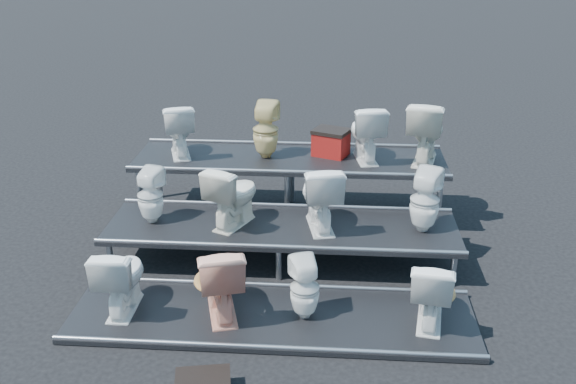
# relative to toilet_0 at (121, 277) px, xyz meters

# --- Properties ---
(ground) EXTENTS (80.00, 80.00, 0.00)m
(ground) POSITION_rel_toilet_0_xyz_m (1.56, 1.30, -0.44)
(ground) COLOR black
(ground) RESTS_ON ground
(tier_front) EXTENTS (4.20, 1.20, 0.06)m
(tier_front) POSITION_rel_toilet_0_xyz_m (1.56, 0.00, -0.41)
(tier_front) COLOR black
(tier_front) RESTS_ON ground
(tier_mid) EXTENTS (4.20, 1.20, 0.46)m
(tier_mid) POSITION_rel_toilet_0_xyz_m (1.56, 1.30, -0.21)
(tier_mid) COLOR black
(tier_mid) RESTS_ON ground
(tier_back) EXTENTS (4.20, 1.20, 0.86)m
(tier_back) POSITION_rel_toilet_0_xyz_m (1.56, 2.60, -0.01)
(tier_back) COLOR black
(tier_back) RESTS_ON ground
(toilet_0) EXTENTS (0.43, 0.75, 0.76)m
(toilet_0) POSITION_rel_toilet_0_xyz_m (0.00, 0.00, 0.00)
(toilet_0) COLOR white
(toilet_0) RESTS_ON tier_front
(toilet_1) EXTENTS (0.66, 0.90, 0.82)m
(toilet_1) POSITION_rel_toilet_0_xyz_m (1.04, 0.00, 0.03)
(toilet_1) COLOR #ECA388
(toilet_1) RESTS_ON tier_front
(toilet_2) EXTENTS (0.38, 0.39, 0.67)m
(toilet_2) POSITION_rel_toilet_0_xyz_m (1.90, 0.00, -0.05)
(toilet_2) COLOR white
(toilet_2) RESTS_ON tier_front
(toilet_3) EXTENTS (0.53, 0.79, 0.74)m
(toilet_3) POSITION_rel_toilet_0_xyz_m (3.17, 0.00, -0.01)
(toilet_3) COLOR white
(toilet_3) RESTS_ON tier_front
(toilet_4) EXTENTS (0.38, 0.38, 0.68)m
(toilet_4) POSITION_rel_toilet_0_xyz_m (-0.02, 1.30, 0.36)
(toilet_4) COLOR white
(toilet_4) RESTS_ON tier_mid
(toilet_5) EXTENTS (0.70, 0.86, 0.76)m
(toilet_5) POSITION_rel_toilet_0_xyz_m (0.98, 1.30, 0.40)
(toilet_5) COLOR white
(toilet_5) RESTS_ON tier_mid
(toilet_6) EXTENTS (0.60, 0.87, 0.81)m
(toilet_6) POSITION_rel_toilet_0_xyz_m (2.01, 1.30, 0.43)
(toilet_6) COLOR white
(toilet_6) RESTS_ON tier_mid
(toilet_7) EXTENTS (0.45, 0.46, 0.76)m
(toilet_7) POSITION_rel_toilet_0_xyz_m (3.23, 1.30, 0.40)
(toilet_7) COLOR white
(toilet_7) RESTS_ON tier_mid
(toilet_8) EXTENTS (0.61, 0.81, 0.73)m
(toilet_8) POSITION_rel_toilet_0_xyz_m (0.05, 2.60, 0.79)
(toilet_8) COLOR white
(toilet_8) RESTS_ON tier_back
(toilet_9) EXTENTS (0.39, 0.40, 0.77)m
(toilet_9) POSITION_rel_toilet_0_xyz_m (1.24, 2.60, 0.80)
(toilet_9) COLOR #DDC782
(toilet_9) RESTS_ON tier_back
(toilet_10) EXTENTS (0.55, 0.81, 0.77)m
(toilet_10) POSITION_rel_toilet_0_xyz_m (2.58, 2.60, 0.80)
(toilet_10) COLOR white
(toilet_10) RESTS_ON tier_back
(toilet_11) EXTENTS (0.65, 0.91, 0.84)m
(toilet_11) POSITION_rel_toilet_0_xyz_m (3.37, 2.60, 0.84)
(toilet_11) COLOR white
(toilet_11) RESTS_ON tier_back
(red_crate) EXTENTS (0.54, 0.49, 0.32)m
(red_crate) POSITION_rel_toilet_0_xyz_m (2.12, 2.74, 0.58)
(red_crate) COLOR maroon
(red_crate) RESTS_ON tier_back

